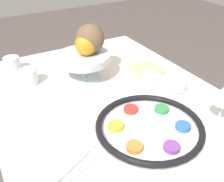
{
  "coord_description": "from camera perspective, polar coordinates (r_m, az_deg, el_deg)",
  "views": [
    {
      "loc": [
        -0.68,
        0.39,
        1.28
      ],
      "look_at": [
        0.02,
        -0.01,
        0.78
      ],
      "focal_mm": 42.0,
      "sensor_mm": 36.0,
      "label": 1
    }
  ],
  "objects": [
    {
      "name": "seder_plate",
      "position": [
        0.83,
        8.13,
        -7.73
      ],
      "size": [
        0.34,
        0.34,
        0.03
      ],
      "color": "silver",
      "rests_on": "dining_table"
    },
    {
      "name": "orange_fruit",
      "position": [
        1.04,
        -5.81,
        10.0
      ],
      "size": [
        0.09,
        0.09,
        0.09
      ],
      "color": "orange",
      "rests_on": "fruit_stand"
    },
    {
      "name": "fork_left",
      "position": [
        0.72,
        -7.29,
        -16.8
      ],
      "size": [
        0.09,
        0.16,
        0.01
      ],
      "color": "silver",
      "rests_on": "dining_table"
    },
    {
      "name": "cup_near",
      "position": [
        1.1,
        -17.67,
        2.95
      ],
      "size": [
        0.07,
        0.07,
        0.07
      ],
      "color": "silver",
      "rests_on": "dining_table"
    },
    {
      "name": "fruit_stand",
      "position": [
        1.08,
        -6.22,
        6.73
      ],
      "size": [
        0.22,
        0.22,
        0.11
      ],
      "color": "silver",
      "rests_on": "dining_table"
    },
    {
      "name": "fork_right",
      "position": [
        0.74,
        -8.26,
        -15.23
      ],
      "size": [
        0.09,
        0.16,
        0.01
      ],
      "color": "silver",
      "rests_on": "dining_table"
    },
    {
      "name": "dining_table",
      "position": [
        1.2,
        0.11,
        -17.25
      ],
      "size": [
        1.13,
        0.82,
        0.74
      ],
      "color": "silver",
      "rests_on": "ground_plane"
    },
    {
      "name": "cup_mid",
      "position": [
        1.23,
        -20.89,
        5.43
      ],
      "size": [
        0.07,
        0.07,
        0.07
      ],
      "color": "silver",
      "rests_on": "dining_table"
    },
    {
      "name": "coconut",
      "position": [
        1.06,
        -4.82,
        11.28
      ],
      "size": [
        0.12,
        0.12,
        0.12
      ],
      "color": "brown",
      "rests_on": "fruit_stand"
    },
    {
      "name": "bread_plate",
      "position": [
        1.16,
        7.33,
        4.49
      ],
      "size": [
        0.17,
        0.17,
        0.02
      ],
      "color": "silver",
      "rests_on": "dining_table"
    },
    {
      "name": "napkin_roll",
      "position": [
        1.06,
        11.36,
        1.97
      ],
      "size": [
        0.19,
        0.1,
        0.04
      ],
      "color": "white",
      "rests_on": "dining_table"
    }
  ]
}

